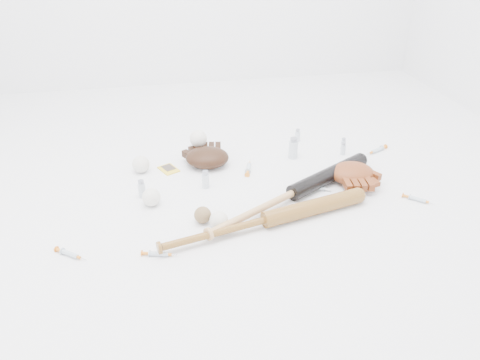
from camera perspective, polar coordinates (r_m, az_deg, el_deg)
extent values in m
plane|color=white|center=(2.00, 1.11, -1.24)|extent=(3.00, 3.00, 0.00)
cube|color=yellow|center=(2.19, -8.70, 1.30)|extent=(0.10, 0.12, 0.01)
cube|color=white|center=(2.30, -5.03, 3.62)|extent=(0.08, 0.08, 0.04)
sphere|color=silver|center=(2.27, -5.10, 5.06)|extent=(0.08, 0.08, 0.08)
sphere|color=silver|center=(1.92, -10.76, -2.07)|extent=(0.07, 0.07, 0.07)
sphere|color=silver|center=(2.17, -11.99, 1.89)|extent=(0.08, 0.08, 0.08)
sphere|color=silver|center=(1.76, -2.60, -4.91)|extent=(0.07, 0.07, 0.07)
sphere|color=brown|center=(1.79, -4.58, -4.27)|extent=(0.07, 0.07, 0.07)
cylinder|color=silver|center=(2.34, 12.46, 3.76)|extent=(0.02, 0.02, 0.06)
cylinder|color=silver|center=(2.45, 7.02, 5.44)|extent=(0.03, 0.03, 0.07)
cylinder|color=silver|center=(2.01, -4.22, 0.09)|extent=(0.03, 0.03, 0.08)
cylinder|color=silver|center=(2.26, 6.52, 3.90)|extent=(0.04, 0.04, 0.10)
cylinder|color=silver|center=(1.98, -11.90, -1.04)|extent=(0.03, 0.03, 0.08)
cylinder|color=silver|center=(2.40, 12.47, 4.33)|extent=(0.02, 0.02, 0.06)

